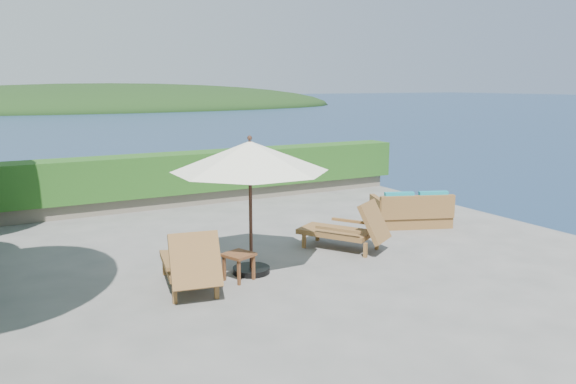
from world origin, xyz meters
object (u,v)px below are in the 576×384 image
lounge_left (190,263)px  lounge_right (348,229)px  patio_umbrella (250,158)px  side_table (239,258)px  wicker_loveseat (412,212)px

lounge_left → lounge_right: (3.30, 0.58, -0.02)m
patio_umbrella → side_table: patio_umbrella is taller
lounge_left → side_table: size_ratio=3.39×
side_table → wicker_loveseat: bearing=16.1°
wicker_loveseat → lounge_left: bearing=-144.8°
lounge_right → side_table: (-2.49, -0.56, -0.04)m
lounge_left → side_table: lounge_left is taller
patio_umbrella → wicker_loveseat: patio_umbrella is taller
lounge_right → side_table: size_ratio=3.29×
lounge_left → wicker_loveseat: bearing=24.4°
lounge_left → wicker_loveseat: 5.75m
side_table → wicker_loveseat: wicker_loveseat is taller
lounge_right → wicker_loveseat: size_ratio=0.97×
patio_umbrella → wicker_loveseat: (4.44, 1.15, -1.62)m
patio_umbrella → side_table: 1.61m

